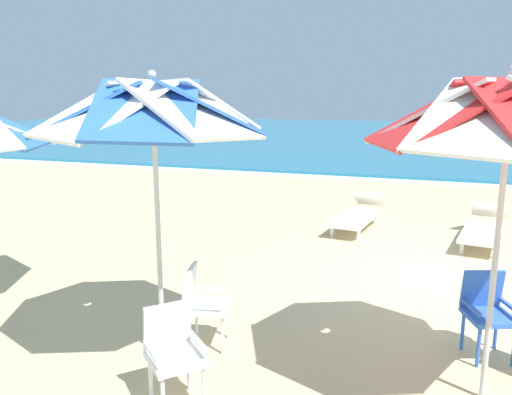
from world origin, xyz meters
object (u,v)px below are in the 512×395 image
object	(u,v)px
sun_lounger_1	(358,214)
plastic_chair_4	(202,301)
sun_lounger_0	(484,228)
beach_umbrella_1	(153,111)
plastic_chair_3	(173,349)
beach_umbrella_0	(510,117)
plastic_chair_0	(487,309)

from	to	relation	value
sun_lounger_1	plastic_chair_4	bearing A→B (deg)	-99.47
sun_lounger_0	sun_lounger_1	distance (m)	2.30
sun_lounger_1	beach_umbrella_1	bearing A→B (deg)	-101.68
sun_lounger_0	sun_lounger_1	bearing A→B (deg)	171.97
plastic_chair_3	plastic_chair_4	distance (m)	1.03
plastic_chair_4	sun_lounger_1	xyz separation A→B (m)	(0.90, 5.39, -0.22)
beach_umbrella_1	sun_lounger_1	bearing A→B (deg)	78.32
beach_umbrella_1	plastic_chair_3	world-z (taller)	beach_umbrella_1
beach_umbrella_0	plastic_chair_3	xyz separation A→B (m)	(-2.53, -0.93, -1.95)
beach_umbrella_0	plastic_chair_3	distance (m)	3.33
plastic_chair_0	plastic_chair_4	size ratio (longest dim) A/B	1.00
plastic_chair_0	plastic_chair_3	xyz separation A→B (m)	(-2.61, -1.76, 0.00)
plastic_chair_3	beach_umbrella_1	bearing A→B (deg)	126.32
plastic_chair_3	sun_lounger_1	xyz separation A→B (m)	(0.70, 6.40, -0.22)
plastic_chair_3	plastic_chair_4	size ratio (longest dim) A/B	1.00
plastic_chair_3	sun_lounger_0	distance (m)	6.77
plastic_chair_0	beach_umbrella_1	size ratio (longest dim) A/B	0.30
plastic_chair_3	sun_lounger_0	bearing A→B (deg)	63.89
beach_umbrella_1	plastic_chair_3	bearing A→B (deg)	-53.68
plastic_chair_0	plastic_chair_3	size ratio (longest dim) A/B	1.00
plastic_chair_0	plastic_chair_3	world-z (taller)	same
sun_lounger_1	beach_umbrella_0	bearing A→B (deg)	-71.47
plastic_chair_3	sun_lounger_0	world-z (taller)	plastic_chair_3
beach_umbrella_0	beach_umbrella_1	distance (m)	3.03
beach_umbrella_1	sun_lounger_0	distance (m)	6.79
plastic_chair_4	sun_lounger_1	world-z (taller)	plastic_chair_4
plastic_chair_3	sun_lounger_0	xyz separation A→B (m)	(2.98, 6.08, -0.22)
plastic_chair_0	sun_lounger_1	world-z (taller)	plastic_chair_0
plastic_chair_0	plastic_chair_3	bearing A→B (deg)	-145.94
beach_umbrella_1	plastic_chair_4	distance (m)	2.02
plastic_chair_0	sun_lounger_0	distance (m)	4.33
plastic_chair_0	sun_lounger_1	bearing A→B (deg)	112.40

